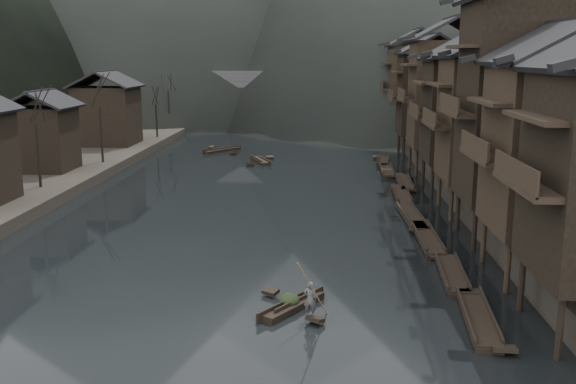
{
  "coord_description": "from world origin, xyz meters",
  "views": [
    {
      "loc": [
        5.12,
        -33.54,
        11.35
      ],
      "look_at": [
        2.91,
        8.03,
        2.5
      ],
      "focal_mm": 40.0,
      "sensor_mm": 36.0,
      "label": 1
    }
  ],
  "objects": [
    {
      "name": "water",
      "position": [
        0.0,
        0.0,
        0.0
      ],
      "size": [
        300.0,
        300.0,
        0.0
      ],
      "primitive_type": "plane",
      "color": "black",
      "rests_on": "ground"
    },
    {
      "name": "stilt_houses",
      "position": [
        17.28,
        19.52,
        8.99
      ],
      "size": [
        9.0,
        67.6,
        16.93
      ],
      "color": "black",
      "rests_on": "ground"
    },
    {
      "name": "left_houses",
      "position": [
        -20.5,
        20.12,
        5.66
      ],
      "size": [
        8.1,
        53.2,
        8.73
      ],
      "color": "black",
      "rests_on": "left_bank"
    },
    {
      "name": "bare_trees",
      "position": [
        -17.0,
        24.02,
        6.72
      ],
      "size": [
        3.93,
        74.11,
        7.86
      ],
      "color": "black",
      "rests_on": "left_bank"
    },
    {
      "name": "moored_sampans",
      "position": [
        11.87,
        14.44,
        0.2
      ],
      "size": [
        2.48,
        49.23,
        0.47
      ],
      "color": "black",
      "rests_on": "water"
    },
    {
      "name": "midriver_boats",
      "position": [
        -4.41,
        39.39,
        0.2
      ],
      "size": [
        8.93,
        13.06,
        0.45
      ],
      "color": "black",
      "rests_on": "water"
    },
    {
      "name": "stone_bridge",
      "position": [
        -0.0,
        72.0,
        5.11
      ],
      "size": [
        40.0,
        6.0,
        9.0
      ],
      "color": "#4C4C4F",
      "rests_on": "ground"
    },
    {
      "name": "hero_sampan",
      "position": [
        3.82,
        -5.97,
        0.2
      ],
      "size": [
        3.09,
        4.07,
        0.43
      ],
      "color": "black",
      "rests_on": "water"
    },
    {
      "name": "cargo_heap",
      "position": [
        3.71,
        -5.81,
        0.72
      ],
      "size": [
        0.97,
        1.27,
        0.58
      ],
      "primitive_type": "ellipsoid",
      "color": "black",
      "rests_on": "hero_sampan"
    },
    {
      "name": "boatman",
      "position": [
        4.69,
        -7.25,
        1.23
      ],
      "size": [
        0.64,
        0.47,
        1.6
      ],
      "primitive_type": "imported",
      "rotation": [
        0.0,
        0.0,
        2.98
      ],
      "color": "#555557",
      "rests_on": "hero_sampan"
    },
    {
      "name": "bamboo_pole",
      "position": [
        4.89,
        -7.25,
        3.74
      ],
      "size": [
        1.5,
        2.19,
        3.43
      ],
      "primitive_type": "cylinder",
      "rotation": [
        0.64,
        0.0,
        -0.59
      ],
      "color": "#8C7A51",
      "rests_on": "boatman"
    }
  ]
}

